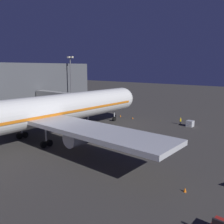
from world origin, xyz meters
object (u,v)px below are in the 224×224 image
(airliner_at_gate, at_px, (33,113))
(traffic_cone_nose_port, at_px, (133,118))
(traffic_cone_nose_starboard, at_px, (120,116))
(jet_bridge, at_px, (68,98))
(apron_floodlight_mast, at_px, (71,78))
(baggage_container_mid_row, at_px, (190,124))
(traffic_cone_wingtip_svc_side, at_px, (185,190))
(ground_crew_marshaller_fwd, at_px, (180,121))

(airliner_at_gate, xyz_separation_m, traffic_cone_nose_port, (-2.20, -29.73, -5.43))
(traffic_cone_nose_port, distance_m, traffic_cone_nose_starboard, 4.40)
(jet_bridge, bearing_deg, traffic_cone_nose_starboard, -136.88)
(jet_bridge, xyz_separation_m, apron_floodlight_mast, (12.25, -11.63, 4.69))
(airliner_at_gate, height_order, traffic_cone_nose_port, airliner_at_gate)
(baggage_container_mid_row, height_order, traffic_cone_wingtip_svc_side, baggage_container_mid_row)
(ground_crew_marshaller_fwd, xyz_separation_m, traffic_cone_nose_port, (13.14, 2.34, -0.70))
(traffic_cone_nose_starboard, bearing_deg, jet_bridge, 43.12)
(airliner_at_gate, xyz_separation_m, traffic_cone_nose_starboard, (2.20, -29.73, -5.43))
(airliner_at_gate, bearing_deg, apron_floodlight_mast, -50.57)
(baggage_container_mid_row, xyz_separation_m, ground_crew_marshaller_fwd, (2.74, -0.51, 0.24))
(ground_crew_marshaller_fwd, relative_size, traffic_cone_nose_port, 3.24)
(apron_floodlight_mast, height_order, traffic_cone_nose_starboard, apron_floodlight_mast)
(airliner_at_gate, height_order, traffic_cone_nose_starboard, airliner_at_gate)
(baggage_container_mid_row, bearing_deg, apron_floodlight_mast, 0.73)
(jet_bridge, xyz_separation_m, traffic_cone_wingtip_svc_side, (-43.32, 18.59, -5.52))
(airliner_at_gate, relative_size, apron_floodlight_mast, 3.45)
(traffic_cone_nose_starboard, bearing_deg, traffic_cone_wingtip_svc_side, 138.12)
(jet_bridge, relative_size, apron_floodlight_mast, 1.38)
(traffic_cone_nose_starboard, bearing_deg, traffic_cone_nose_port, 180.00)
(airliner_at_gate, xyz_separation_m, jet_bridge, (13.25, -19.39, 0.10))
(baggage_container_mid_row, relative_size, ground_crew_marshaller_fwd, 0.93)
(airliner_at_gate, distance_m, ground_crew_marshaller_fwd, 35.87)
(apron_floodlight_mast, bearing_deg, ground_crew_marshaller_fwd, -178.50)
(apron_floodlight_mast, bearing_deg, baggage_container_mid_row, -179.27)
(traffic_cone_nose_port, bearing_deg, airliner_at_gate, 85.77)
(ground_crew_marshaller_fwd, distance_m, traffic_cone_nose_port, 13.36)
(jet_bridge, height_order, apron_floodlight_mast, apron_floodlight_mast)
(jet_bridge, bearing_deg, airliner_at_gate, 124.36)
(apron_floodlight_mast, relative_size, traffic_cone_wingtip_svc_side, 32.88)
(airliner_at_gate, height_order, baggage_container_mid_row, airliner_at_gate)
(apron_floodlight_mast, height_order, ground_crew_marshaller_fwd, apron_floodlight_mast)
(baggage_container_mid_row, xyz_separation_m, traffic_cone_wingtip_svc_side, (-12.00, 30.77, -0.46))
(ground_crew_marshaller_fwd, bearing_deg, jet_bridge, 23.94)
(ground_crew_marshaller_fwd, height_order, traffic_cone_nose_starboard, ground_crew_marshaller_fwd)
(airliner_at_gate, relative_size, ground_crew_marshaller_fwd, 35.03)
(airliner_at_gate, distance_m, apron_floodlight_mast, 40.43)
(baggage_container_mid_row, height_order, traffic_cone_nose_starboard, baggage_container_mid_row)
(baggage_container_mid_row, bearing_deg, traffic_cone_nose_starboard, 5.17)
(airliner_at_gate, relative_size, jet_bridge, 2.49)
(baggage_container_mid_row, bearing_deg, airliner_at_gate, 60.21)
(airliner_at_gate, xyz_separation_m, traffic_cone_wingtip_svc_side, (-30.07, -0.79, -5.43))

